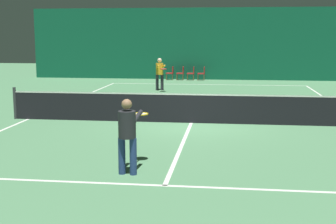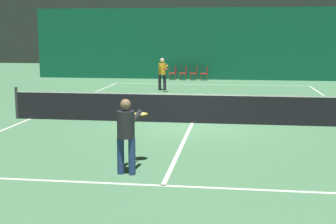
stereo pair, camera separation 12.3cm
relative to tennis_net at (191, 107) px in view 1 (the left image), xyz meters
name	(u,v)px [view 1 (the left image)]	position (x,y,z in m)	size (l,w,h in m)	color
ground_plane	(191,123)	(0.00, 0.00, -0.51)	(60.00, 60.00, 0.00)	#4C7F56
backdrop_curtain	(210,44)	(0.00, 15.01, 1.73)	(23.00, 0.12, 4.49)	#0F5138
court_line_baseline_far	(207,85)	(0.00, 11.90, -0.51)	(11.00, 0.10, 0.00)	silver
court_line_service_far	(202,97)	(0.00, 6.40, -0.51)	(8.25, 0.10, 0.00)	silver
court_line_service_near	(165,186)	(0.00, -6.40, -0.51)	(8.25, 0.10, 0.00)	silver
court_line_sideline_left	(28,119)	(-5.50, 0.00, -0.51)	(0.10, 23.80, 0.00)	silver
court_line_centre	(191,123)	(0.00, 0.00, -0.51)	(0.10, 12.80, 0.00)	silver
tennis_net	(191,107)	(0.00, 0.00, 0.00)	(12.00, 0.10, 1.07)	black
player_near	(128,130)	(-0.84, -5.72, 0.39)	(0.49, 1.33, 1.54)	navy
player_far	(160,72)	(-2.31, 8.85, 0.44)	(0.76, 1.38, 1.64)	#2D2D38
courtside_chair_0	(171,72)	(-2.42, 14.46, -0.03)	(0.44, 0.44, 0.84)	brown
courtside_chair_1	(181,72)	(-1.76, 14.46, -0.03)	(0.44, 0.44, 0.84)	brown
courtside_chair_2	(192,72)	(-1.10, 14.46, -0.03)	(0.44, 0.44, 0.84)	brown
courtside_chair_3	(202,72)	(-0.44, 14.46, -0.03)	(0.44, 0.44, 0.84)	brown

